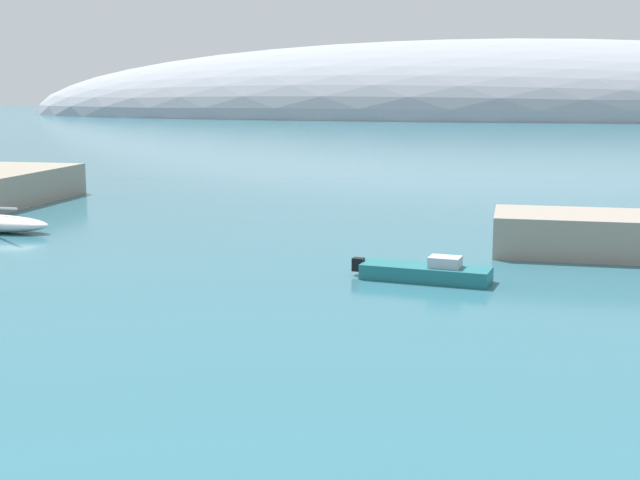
{
  "coord_description": "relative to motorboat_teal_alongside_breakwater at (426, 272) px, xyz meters",
  "views": [
    {
      "loc": [
        10.38,
        -8.03,
        7.28
      ],
      "look_at": [
        3.36,
        25.41,
        1.18
      ],
      "focal_mm": 48.44,
      "sensor_mm": 36.0,
      "label": 1
    }
  ],
  "objects": [
    {
      "name": "distant_ridge",
      "position": [
        0.05,
        183.61,
        -0.34
      ],
      "size": [
        240.67,
        71.16,
        36.94
      ],
      "primitive_type": "ellipsoid",
      "color": "#999EA8",
      "rests_on": "ground"
    },
    {
      "name": "motorboat_teal_alongside_breakwater",
      "position": [
        0.0,
        0.0,
        0.0
      ],
      "size": [
        5.43,
        2.19,
        0.98
      ],
      "rotation": [
        0.0,
        0.0,
        6.13
      ],
      "color": "#1E6B70",
      "rests_on": "water"
    }
  ]
}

